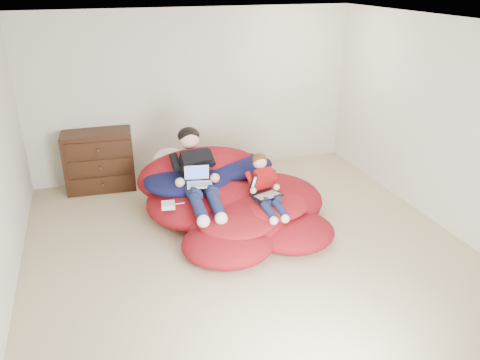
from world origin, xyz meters
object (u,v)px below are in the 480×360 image
object	(u,v)px
laptop_white	(198,179)
laptop_black	(265,189)
older_boy	(196,170)
younger_boy	(265,184)
beanbag_pile	(230,200)
dresser	(99,161)

from	to	relation	value
laptop_white	laptop_black	world-z (taller)	laptop_white
older_boy	younger_boy	xyz separation A→B (m)	(0.74, -0.43, -0.12)
beanbag_pile	laptop_white	distance (m)	0.56
younger_boy	laptop_black	size ratio (longest dim) A/B	1.90
beanbag_pile	older_boy	xyz separation A→B (m)	(-0.42, 0.05, 0.45)
dresser	older_boy	world-z (taller)	older_boy
younger_boy	laptop_white	bearing A→B (deg)	156.90
beanbag_pile	laptop_white	size ratio (longest dim) A/B	7.03
older_boy	younger_boy	distance (m)	0.87
dresser	laptop_black	xyz separation A→B (m)	(1.86, -1.87, 0.11)
dresser	laptop_black	world-z (taller)	dresser
dresser	beanbag_pile	distance (m)	2.14
laptop_black	beanbag_pile	bearing A→B (deg)	129.71
laptop_white	beanbag_pile	bearing A→B (deg)	8.53
dresser	beanbag_pile	world-z (taller)	dresser
older_boy	laptop_white	bearing A→B (deg)	-90.00
dresser	younger_boy	xyz separation A→B (m)	(1.86, -1.86, 0.16)
dresser	laptop_black	distance (m)	2.64
beanbag_pile	laptop_black	world-z (taller)	beanbag_pile
laptop_white	older_boy	bearing A→B (deg)	90.00
laptop_white	laptop_black	distance (m)	0.82
beanbag_pile	younger_boy	xyz separation A→B (m)	(0.33, -0.38, 0.33)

